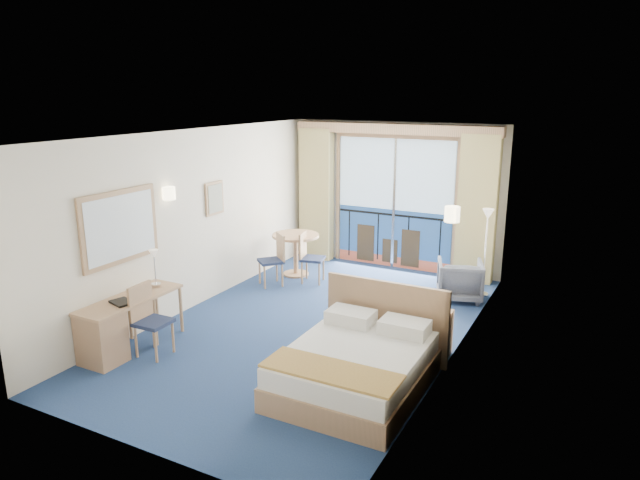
# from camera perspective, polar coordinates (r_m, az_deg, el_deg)

# --- Properties ---
(floor) EXTENTS (6.50, 6.50, 0.00)m
(floor) POSITION_cam_1_polar(r_m,az_deg,el_deg) (8.17, -0.82, -8.64)
(floor) COLOR navy
(floor) RESTS_ON ground
(room_walls) EXTENTS (4.04, 6.54, 2.72)m
(room_walls) POSITION_cam_1_polar(r_m,az_deg,el_deg) (7.64, -0.87, 3.70)
(room_walls) COLOR silver
(room_walls) RESTS_ON ground
(balcony_door) EXTENTS (2.36, 0.03, 2.52)m
(balcony_door) POSITION_cam_1_polar(r_m,az_deg,el_deg) (10.65, 7.38, 3.27)
(balcony_door) COLOR navy
(balcony_door) RESTS_ON room_walls
(curtain_left) EXTENTS (0.65, 0.22, 2.55)m
(curtain_left) POSITION_cam_1_polar(r_m,az_deg,el_deg) (11.11, -0.37, 4.55)
(curtain_left) COLOR tan
(curtain_left) RESTS_ON room_walls
(curtain_right) EXTENTS (0.65, 0.22, 2.55)m
(curtain_right) POSITION_cam_1_polar(r_m,az_deg,el_deg) (10.07, 15.45, 2.94)
(curtain_right) COLOR tan
(curtain_right) RESTS_ON room_walls
(pelmet) EXTENTS (3.80, 0.25, 0.18)m
(pelmet) POSITION_cam_1_polar(r_m,az_deg,el_deg) (10.35, 7.45, 10.96)
(pelmet) COLOR tan
(pelmet) RESTS_ON room_walls
(mirror) EXTENTS (0.05, 1.25, 0.95)m
(mirror) POSITION_cam_1_polar(r_m,az_deg,el_deg) (7.71, -19.37, 1.23)
(mirror) COLOR tan
(mirror) RESTS_ON room_walls
(wall_print) EXTENTS (0.04, 0.42, 0.52)m
(wall_print) POSITION_cam_1_polar(r_m,az_deg,el_deg) (9.11, -10.50, 4.12)
(wall_print) COLOR tan
(wall_print) RESTS_ON room_walls
(sconce_left) EXTENTS (0.18, 0.18, 0.18)m
(sconce_left) POSITION_cam_1_polar(r_m,az_deg,el_deg) (8.26, -14.87, 4.55)
(sconce_left) COLOR beige
(sconce_left) RESTS_ON room_walls
(sconce_right) EXTENTS (0.18, 0.18, 0.18)m
(sconce_right) POSITION_cam_1_polar(r_m,az_deg,el_deg) (6.79, 13.08, 2.53)
(sconce_right) COLOR beige
(sconce_right) RESTS_ON room_walls
(bed) EXTENTS (1.58, 1.88, 0.99)m
(bed) POSITION_cam_1_polar(r_m,az_deg,el_deg) (6.52, 3.74, -12.32)
(bed) COLOR tan
(bed) RESTS_ON ground
(nightstand) EXTENTS (0.45, 0.43, 0.59)m
(nightstand) POSITION_cam_1_polar(r_m,az_deg,el_deg) (7.34, 11.04, -9.21)
(nightstand) COLOR #9C7353
(nightstand) RESTS_ON ground
(phone) EXTENTS (0.21, 0.18, 0.09)m
(phone) POSITION_cam_1_polar(r_m,az_deg,el_deg) (7.24, 11.24, -6.68)
(phone) COLOR beige
(phone) RESTS_ON nightstand
(armchair) EXTENTS (0.87, 0.88, 0.64)m
(armchair) POSITION_cam_1_polar(r_m,az_deg,el_deg) (9.35, 13.79, -3.90)
(armchair) COLOR #40434E
(armchair) RESTS_ON ground
(floor_lamp) EXTENTS (0.20, 0.20, 1.43)m
(floor_lamp) POSITION_cam_1_polar(r_m,az_deg,el_deg) (9.43, 16.34, 0.93)
(floor_lamp) COLOR silver
(floor_lamp) RESTS_ON ground
(desk) EXTENTS (0.50, 1.45, 0.68)m
(desk) POSITION_cam_1_polar(r_m,az_deg,el_deg) (7.55, -20.41, -8.53)
(desk) COLOR tan
(desk) RESTS_ON ground
(desk_chair) EXTENTS (0.41, 0.40, 0.91)m
(desk_chair) POSITION_cam_1_polar(r_m,az_deg,el_deg) (7.50, -16.83, -7.25)
(desk_chair) COLOR #1E2746
(desk_chair) RESTS_ON ground
(folder) EXTENTS (0.34, 0.29, 0.03)m
(folder) POSITION_cam_1_polar(r_m,az_deg,el_deg) (7.53, -19.19, -5.89)
(folder) COLOR black
(folder) RESTS_ON desk
(desk_lamp) EXTENTS (0.13, 0.13, 0.49)m
(desk_lamp) POSITION_cam_1_polar(r_m,az_deg,el_deg) (7.91, -16.26, -1.96)
(desk_lamp) COLOR silver
(desk_lamp) RESTS_ON desk
(round_table) EXTENTS (0.84, 0.84, 0.75)m
(round_table) POSITION_cam_1_polar(r_m,az_deg,el_deg) (10.21, -2.45, -0.43)
(round_table) COLOR tan
(round_table) RESTS_ON ground
(table_chair_a) EXTENTS (0.46, 0.45, 0.88)m
(table_chair_a) POSITION_cam_1_polar(r_m,az_deg,el_deg) (9.85, -1.16, -1.45)
(table_chair_a) COLOR #1E2746
(table_chair_a) RESTS_ON ground
(table_chair_b) EXTENTS (0.55, 0.55, 0.89)m
(table_chair_b) POSITION_cam_1_polar(r_m,az_deg,el_deg) (9.73, -4.53, -1.65)
(table_chair_b) COLOR #1E2746
(table_chair_b) RESTS_ON ground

